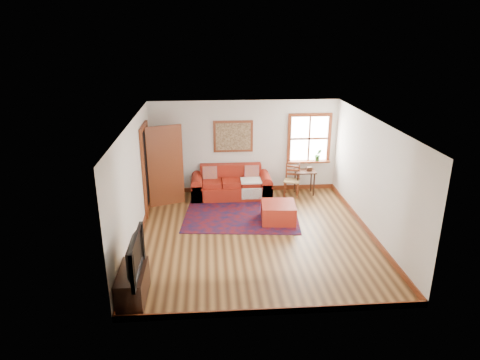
{
  "coord_description": "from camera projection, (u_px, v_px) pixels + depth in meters",
  "views": [
    {
      "loc": [
        -0.97,
        -8.31,
        4.26
      ],
      "look_at": [
        -0.28,
        0.6,
        1.08
      ],
      "focal_mm": 32.0,
      "sensor_mm": 36.0,
      "label": 1
    }
  ],
  "objects": [
    {
      "name": "ground",
      "position": [
        255.0,
        235.0,
        9.3
      ],
      "size": [
        5.5,
        5.5,
        0.0
      ],
      "primitive_type": "plane",
      "color": "#482A13",
      "rests_on": "ground"
    },
    {
      "name": "persian_rug",
      "position": [
        241.0,
        214.0,
        10.35
      ],
      "size": [
        2.9,
        2.42,
        0.02
      ],
      "primitive_type": "cube",
      "rotation": [
        0.0,
        0.0,
        -0.1
      ],
      "color": "#5D0D11",
      "rests_on": "ground"
    },
    {
      "name": "television",
      "position": [
        130.0,
        256.0,
        6.75
      ],
      "size": [
        0.15,
        1.15,
        0.66
      ],
      "primitive_type": "imported",
      "rotation": [
        0.0,
        0.0,
        1.57
      ],
      "color": "black",
      "rests_on": "media_cabinet"
    },
    {
      "name": "candle_hurricane",
      "position": [
        138.0,
        253.0,
        7.33
      ],
      "size": [
        0.12,
        0.12,
        0.18
      ],
      "color": "silver",
      "rests_on": "media_cabinet"
    },
    {
      "name": "media_cabinet",
      "position": [
        133.0,
        285.0,
        7.03
      ],
      "size": [
        0.44,
        0.97,
        0.53
      ],
      "primitive_type": "cube",
      "color": "#331A11",
      "rests_on": "ground"
    },
    {
      "name": "window",
      "position": [
        310.0,
        144.0,
        11.53
      ],
      "size": [
        1.18,
        0.2,
        1.38
      ],
      "color": "white",
      "rests_on": "ground"
    },
    {
      "name": "side_table",
      "position": [
        305.0,
        175.0,
        11.46
      ],
      "size": [
        0.55,
        0.41,
        0.66
      ],
      "color": "#331A11",
      "rests_on": "ground"
    },
    {
      "name": "framed_artwork",
      "position": [
        233.0,
        136.0,
        11.31
      ],
      "size": [
        1.05,
        0.07,
        0.85
      ],
      "color": "brown",
      "rests_on": "ground"
    },
    {
      "name": "room_envelope",
      "position": [
        256.0,
        163.0,
        8.76
      ],
      "size": [
        5.04,
        5.54,
        2.52
      ],
      "color": "silver",
      "rests_on": "ground"
    },
    {
      "name": "doorway",
      "position": [
        158.0,
        166.0,
        10.46
      ],
      "size": [
        0.89,
        1.08,
        2.14
      ],
      "color": "black",
      "rests_on": "ground"
    },
    {
      "name": "ladder_back_chair",
      "position": [
        292.0,
        179.0,
        11.4
      ],
      "size": [
        0.5,
        0.48,
        0.86
      ],
      "color": "tan",
      "rests_on": "ground"
    },
    {
      "name": "red_ottoman",
      "position": [
        278.0,
        213.0,
        9.91
      ],
      "size": [
        0.83,
        0.83,
        0.44
      ],
      "primitive_type": "cube",
      "rotation": [
        0.0,
        0.0,
        -0.08
      ],
      "color": "maroon",
      "rests_on": "ground"
    },
    {
      "name": "red_leather_sofa",
      "position": [
        231.0,
        187.0,
        11.38
      ],
      "size": [
        2.11,
        0.87,
        0.82
      ],
      "color": "maroon",
      "rests_on": "ground"
    }
  ]
}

